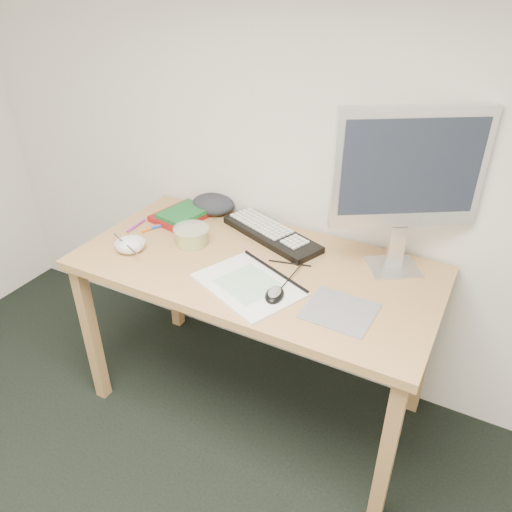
{
  "coord_description": "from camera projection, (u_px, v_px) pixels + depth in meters",
  "views": [
    {
      "loc": [
        0.7,
        -0.01,
        1.78
      ],
      "look_at": [
        -0.04,
        1.37,
        0.83
      ],
      "focal_mm": 35.0,
      "sensor_mm": 36.0,
      "label": 1
    }
  ],
  "objects": [
    {
      "name": "desk",
      "position": [
        256.0,
        281.0,
        1.97
      ],
      "size": [
        1.4,
        0.7,
        0.75
      ],
      "color": "tan",
      "rests_on": "ground"
    },
    {
      "name": "mousepad",
      "position": [
        340.0,
        311.0,
        1.67
      ],
      "size": [
        0.23,
        0.21,
        0.0
      ],
      "primitive_type": "cube",
      "rotation": [
        0.0,
        0.0,
        -0.03
      ],
      "color": "gray",
      "rests_on": "desk"
    },
    {
      "name": "sketchpad",
      "position": [
        249.0,
        285.0,
        1.8
      ],
      "size": [
        0.44,
        0.39,
        0.01
      ],
      "primitive_type": "cube",
      "rotation": [
        0.0,
        0.0,
        -0.4
      ],
      "color": "white",
      "rests_on": "desk"
    },
    {
      "name": "keyboard",
      "position": [
        272.0,
        234.0,
        2.1
      ],
      "size": [
        0.5,
        0.32,
        0.03
      ],
      "primitive_type": "cube",
      "rotation": [
        0.0,
        0.0,
        -0.38
      ],
      "color": "black",
      "rests_on": "desk"
    },
    {
      "name": "monitor",
      "position": [
        409.0,
        173.0,
        1.7
      ],
      "size": [
        0.47,
        0.31,
        0.62
      ],
      "rotation": [
        0.0,
        0.0,
        0.56
      ],
      "color": "silver",
      "rests_on": "desk"
    },
    {
      "name": "mouse",
      "position": [
        275.0,
        292.0,
        1.72
      ],
      "size": [
        0.08,
        0.11,
        0.03
      ],
      "primitive_type": "ellipsoid",
      "rotation": [
        0.0,
        0.0,
        0.19
      ],
      "color": "black",
      "rests_on": "sketchpad"
    },
    {
      "name": "rice_bowl",
      "position": [
        130.0,
        246.0,
        2.01
      ],
      "size": [
        0.13,
        0.13,
        0.04
      ],
      "primitive_type": "imported",
      "rotation": [
        0.0,
        0.0,
        -0.09
      ],
      "color": "white",
      "rests_on": "desk"
    },
    {
      "name": "chopsticks",
      "position": [
        125.0,
        244.0,
        1.98
      ],
      "size": [
        0.2,
        0.1,
        0.02
      ],
      "primitive_type": "cylinder",
      "rotation": [
        0.0,
        1.57,
        -0.41
      ],
      "color": "#BCBCBF",
      "rests_on": "rice_bowl"
    },
    {
      "name": "fruit_tub",
      "position": [
        191.0,
        236.0,
        2.05
      ],
      "size": [
        0.16,
        0.16,
        0.07
      ],
      "primitive_type": "cylinder",
      "rotation": [
        0.0,
        0.0,
        0.08
      ],
      "color": "#F0DB54",
      "rests_on": "desk"
    },
    {
      "name": "book_red",
      "position": [
        182.0,
        215.0,
        2.26
      ],
      "size": [
        0.23,
        0.28,
        0.02
      ],
      "primitive_type": "cube",
      "rotation": [
        0.0,
        0.0,
        -0.2
      ],
      "color": "maroon",
      "rests_on": "desk"
    },
    {
      "name": "book_green",
      "position": [
        184.0,
        213.0,
        2.23
      ],
      "size": [
        0.19,
        0.24,
        0.02
      ],
      "primitive_type": "cube",
      "rotation": [
        0.0,
        0.0,
        -0.19
      ],
      "color": "#175D27",
      "rests_on": "book_red"
    },
    {
      "name": "cloth_lump",
      "position": [
        213.0,
        204.0,
        2.3
      ],
      "size": [
        0.19,
        0.16,
        0.07
      ],
      "primitive_type": "ellipsoid",
      "rotation": [
        0.0,
        0.0,
        -0.13
      ],
      "color": "#23262A",
      "rests_on": "desk"
    },
    {
      "name": "pencil_pink",
      "position": [
        253.0,
        254.0,
        1.99
      ],
      "size": [
        0.15,
        0.08,
        0.01
      ],
      "primitive_type": "cylinder",
      "rotation": [
        0.0,
        1.57,
        -0.48
      ],
      "color": "pink",
      "rests_on": "desk"
    },
    {
      "name": "pencil_tan",
      "position": [
        255.0,
        260.0,
        1.95
      ],
      "size": [
        0.12,
        0.13,
        0.01
      ],
      "primitive_type": "cylinder",
      "rotation": [
        0.0,
        1.57,
        -0.84
      ],
      "color": "tan",
      "rests_on": "desk"
    },
    {
      "name": "pencil_black",
      "position": [
        290.0,
        263.0,
        1.93
      ],
      "size": [
        0.16,
        0.05,
        0.01
      ],
      "primitive_type": "cylinder",
      "rotation": [
        0.0,
        1.57,
        0.24
      ],
      "color": "black",
      "rests_on": "desk"
    },
    {
      "name": "marker_blue",
      "position": [
        161.0,
        226.0,
        2.19
      ],
      "size": [
        0.09,
        0.13,
        0.01
      ],
      "primitive_type": "cylinder",
      "rotation": [
        0.0,
        1.57,
        1.0
      ],
      "color": "#223EB8",
      "rests_on": "desk"
    },
    {
      "name": "marker_orange",
      "position": [
        156.0,
        226.0,
        2.18
      ],
      "size": [
        0.06,
        0.14,
        0.01
      ],
      "primitive_type": "cylinder",
      "rotation": [
        0.0,
        1.57,
        1.23
      ],
      "color": "orange",
      "rests_on": "desk"
    },
    {
      "name": "marker_purple",
      "position": [
        136.0,
        226.0,
        2.19
      ],
      "size": [
        0.02,
        0.12,
        0.01
      ],
      "primitive_type": "cylinder",
      "rotation": [
        0.0,
        1.57,
        1.61
      ],
      "color": "purple",
      "rests_on": "desk"
    }
  ]
}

